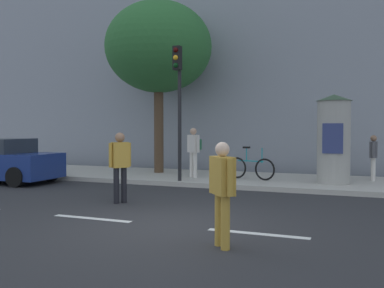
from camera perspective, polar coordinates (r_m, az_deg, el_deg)
name	(u,v)px	position (r m, az deg, el deg)	size (l,w,h in m)	color
ground_plane	(168,226)	(8.18, -3.21, -10.90)	(80.00, 80.00, 0.00)	#2B2B2D
sidewalk_curb	(254,180)	(14.72, 8.37, -4.82)	(36.00, 4.00, 0.15)	#B2ADA3
lane_markings	(168,225)	(8.18, -3.21, -10.87)	(25.80, 0.16, 0.01)	silver
building_backdrop	(281,38)	(19.93, 11.87, 13.74)	(36.00, 5.00, 11.77)	gray
traffic_light	(178,91)	(13.65, -1.86, 7.15)	(0.24, 0.45, 4.30)	black
poster_column	(334,138)	(13.74, 18.50, 0.72)	(1.09, 1.09, 2.74)	#9E9B93
street_tree	(159,48)	(16.64, -4.52, 12.78)	(4.07, 4.07, 6.53)	#4C3826
pedestrian_in_red_top	(222,185)	(6.55, 4.09, -5.55)	(0.51, 0.54, 1.63)	#B78C33
pedestrian_in_light_jacket	(120,161)	(10.59, -9.70, -2.28)	(0.51, 0.51, 1.74)	black
pedestrian_with_bag	(373,154)	(14.97, 23.20, -1.24)	(0.27, 0.67, 1.48)	silver
pedestrian_near_pole	(194,148)	(14.70, 0.25, -0.54)	(0.51, 0.50, 1.71)	silver
bicycle_leaning	(251,168)	(14.26, 7.87, -3.17)	(1.73, 0.52, 1.09)	black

